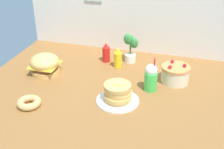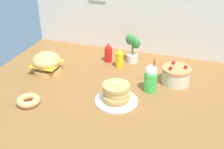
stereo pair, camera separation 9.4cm
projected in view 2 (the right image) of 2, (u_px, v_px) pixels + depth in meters
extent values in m
cube|color=brown|center=(107.00, 92.00, 2.43)|extent=(2.19, 1.72, 0.02)
cube|color=silver|center=(136.00, 0.00, 2.88)|extent=(2.19, 0.03, 1.08)
cylinder|color=#DBA859|center=(47.00, 70.00, 2.70)|extent=(0.25, 0.25, 0.04)
cylinder|color=#59331E|center=(47.00, 66.00, 2.69)|extent=(0.23, 0.23, 0.03)
cube|color=yellow|center=(47.00, 64.00, 2.68)|extent=(0.24, 0.24, 0.01)
ellipsoid|color=#E5B260|center=(46.00, 61.00, 2.66)|extent=(0.26, 0.26, 0.15)
cylinder|color=white|center=(116.00, 101.00, 2.28)|extent=(0.33, 0.33, 0.01)
cylinder|color=#E0AD5B|center=(116.00, 98.00, 2.27)|extent=(0.21, 0.21, 0.03)
cylinder|color=#E0AD5B|center=(116.00, 96.00, 2.25)|extent=(0.21, 0.21, 0.03)
cylinder|color=#E0AD5B|center=(117.00, 92.00, 2.24)|extent=(0.20, 0.20, 0.03)
cylinder|color=#E0AD5B|center=(116.00, 89.00, 2.23)|extent=(0.20, 0.20, 0.03)
cylinder|color=#E0AD5B|center=(116.00, 86.00, 2.22)|extent=(0.21, 0.21, 0.03)
cube|color=#F7E072|center=(116.00, 84.00, 2.21)|extent=(0.04, 0.04, 0.02)
cylinder|color=beige|center=(176.00, 76.00, 2.50)|extent=(0.23, 0.23, 0.13)
cylinder|color=#EA8C4C|center=(177.00, 69.00, 2.47)|extent=(0.24, 0.24, 0.02)
sphere|color=red|center=(186.00, 67.00, 2.45)|extent=(0.03, 0.03, 0.03)
sphere|color=red|center=(174.00, 63.00, 2.52)|extent=(0.03, 0.03, 0.03)
sphere|color=red|center=(171.00, 68.00, 2.43)|extent=(0.03, 0.03, 0.03)
cylinder|color=red|center=(108.00, 54.00, 2.87)|extent=(0.07, 0.07, 0.15)
cone|color=red|center=(108.00, 45.00, 2.83)|extent=(0.06, 0.06, 0.05)
cylinder|color=yellow|center=(119.00, 60.00, 2.77)|extent=(0.07, 0.07, 0.15)
cone|color=yellow|center=(120.00, 50.00, 2.72)|extent=(0.06, 0.06, 0.05)
cylinder|color=green|center=(150.00, 82.00, 2.39)|extent=(0.11, 0.11, 0.16)
sphere|color=white|center=(151.00, 71.00, 2.34)|extent=(0.10, 0.10, 0.10)
cylinder|color=red|center=(154.00, 68.00, 2.32)|extent=(0.01, 0.03, 0.16)
torus|color=tan|center=(28.00, 101.00, 2.24)|extent=(0.18, 0.18, 0.05)
torus|color=#F2E5C6|center=(28.00, 100.00, 2.24)|extent=(0.17, 0.17, 0.05)
cylinder|color=white|center=(132.00, 58.00, 2.88)|extent=(0.11, 0.11, 0.08)
cylinder|color=#4C7238|center=(133.00, 48.00, 2.83)|extent=(0.02, 0.02, 0.14)
ellipsoid|color=#38843D|center=(136.00, 43.00, 2.78)|extent=(0.09, 0.06, 0.11)
ellipsoid|color=#38843D|center=(131.00, 39.00, 2.82)|extent=(0.09, 0.06, 0.11)
ellipsoid|color=#38843D|center=(130.00, 39.00, 2.76)|extent=(0.09, 0.06, 0.11)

